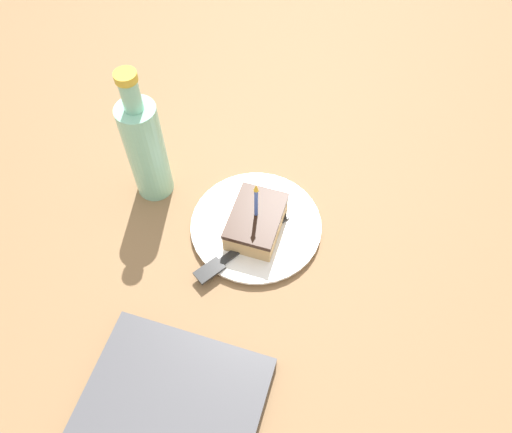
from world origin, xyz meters
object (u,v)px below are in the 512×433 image
object	(u,v)px
fork	(237,251)
plate	(256,226)
cake_slice	(257,219)
marble_board	(167,416)
bottle	(145,148)

from	to	relation	value
fork	plate	bearing A→B (deg)	77.66
plate	fork	size ratio (longest dim) A/B	1.33
cake_slice	marble_board	world-z (taller)	cake_slice
plate	marble_board	distance (m)	0.31
cake_slice	fork	distance (m)	0.06
plate	fork	distance (m)	0.06
fork	marble_board	bearing A→B (deg)	-92.20
marble_board	bottle	bearing A→B (deg)	115.95
plate	bottle	size ratio (longest dim) A/B	0.85
plate	cake_slice	xyz separation A→B (m)	(0.00, -0.01, 0.03)
fork	bottle	size ratio (longest dim) A/B	0.64
fork	bottle	bearing A→B (deg)	153.69
marble_board	cake_slice	bearing A→B (deg)	85.28
cake_slice	fork	world-z (taller)	cake_slice
plate	fork	bearing A→B (deg)	-102.34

